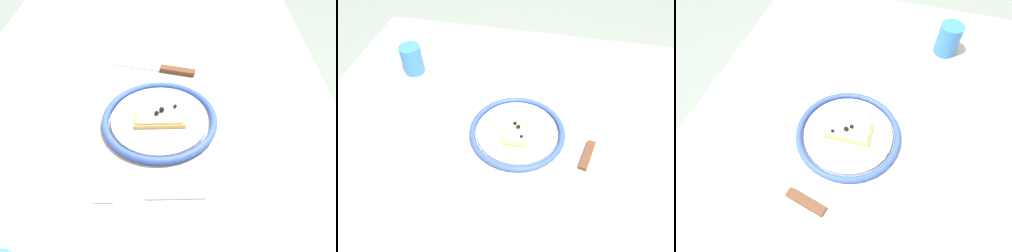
{
  "view_description": "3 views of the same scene",
  "coord_description": "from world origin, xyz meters",
  "views": [
    {
      "loc": [
        -0.54,
        -0.07,
        1.25
      ],
      "look_at": [
        -0.05,
        -0.06,
        0.75
      ],
      "focal_mm": 35.94,
      "sensor_mm": 36.0,
      "label": 1
    },
    {
      "loc": [
        0.06,
        -0.56,
        1.36
      ],
      "look_at": [
        -0.05,
        -0.05,
        0.76
      ],
      "focal_mm": 32.95,
      "sensor_mm": 36.0,
      "label": 2
    },
    {
      "loc": [
        0.33,
        0.05,
        1.31
      ],
      "look_at": [
        -0.02,
        -0.05,
        0.77
      ],
      "focal_mm": 30.01,
      "sensor_mm": 36.0,
      "label": 3
    }
  ],
  "objects": [
    {
      "name": "dining_table",
      "position": [
        0.0,
        0.0,
        0.66
      ],
      "size": [
        1.19,
        0.89,
        0.73
      ],
      "color": "#BCB29E",
      "rests_on": "ground_plane"
    },
    {
      "name": "plate",
      "position": [
        -0.02,
        -0.04,
        0.74
      ],
      "size": [
        0.25,
        0.25,
        0.02
      ],
      "color": "white",
      "rests_on": "dining_table"
    },
    {
      "name": "fork",
      "position": [
        -0.21,
        -0.03,
        0.74
      ],
      "size": [
        0.03,
        0.2,
        0.0
      ],
      "color": "#BEBEBE",
      "rests_on": "dining_table"
    },
    {
      "name": "pizza_slice_near",
      "position": [
        -0.02,
        -0.04,
        0.75
      ],
      "size": [
        0.07,
        0.11,
        0.03
      ],
      "color": "tan",
      "rests_on": "plate"
    },
    {
      "name": "knife",
      "position": [
        0.17,
        -0.05,
        0.74
      ],
      "size": [
        0.07,
        0.24,
        0.01
      ],
      "color": "silver",
      "rests_on": "dining_table"
    }
  ]
}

